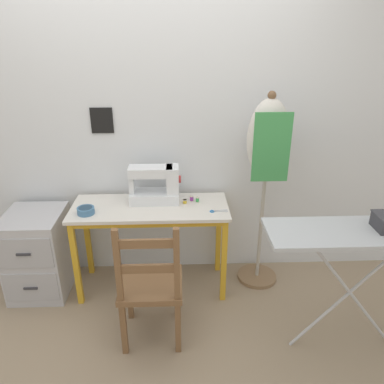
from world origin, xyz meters
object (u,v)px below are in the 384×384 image
at_px(thread_spool_mid_table, 192,198).
at_px(dress_form, 267,152).
at_px(filing_cabinet, 39,253).
at_px(sewing_machine, 157,185).
at_px(thread_spool_near_machine, 185,202).
at_px(scissors, 216,211).
at_px(ironing_board, 361,237).
at_px(wooden_chair, 151,286).
at_px(fabric_bowl, 86,210).
at_px(thread_spool_far_edge, 197,200).

xyz_separation_m(thread_spool_mid_table, dress_form, (0.55, -0.03, 0.37)).
height_order(thread_spool_mid_table, filing_cabinet, thread_spool_mid_table).
xyz_separation_m(sewing_machine, thread_spool_near_machine, (0.21, -0.04, -0.12)).
height_order(scissors, ironing_board, ironing_board).
xyz_separation_m(wooden_chair, filing_cabinet, (-0.90, 0.55, -0.09)).
height_order(fabric_bowl, ironing_board, ironing_board).
relative_size(thread_spool_far_edge, ironing_board, 0.03).
bearing_deg(dress_form, scissors, -156.81).
xyz_separation_m(thread_spool_near_machine, thread_spool_far_edge, (0.10, 0.03, 0.00)).
distance_m(fabric_bowl, thread_spool_near_machine, 0.72).
xyz_separation_m(thread_spool_mid_table, thread_spool_far_edge, (0.04, -0.02, -0.00)).
bearing_deg(fabric_bowl, thread_spool_near_machine, 11.36).
bearing_deg(ironing_board, thread_spool_near_machine, 145.02).
distance_m(fabric_bowl, filing_cabinet, 0.60).
xyz_separation_m(thread_spool_mid_table, filing_cabinet, (-1.19, -0.09, -0.40)).
bearing_deg(ironing_board, filing_cabinet, 162.93).
bearing_deg(thread_spool_near_machine, wooden_chair, -111.22).
relative_size(thread_spool_near_machine, wooden_chair, 0.04).
height_order(thread_spool_far_edge, ironing_board, ironing_board).
relative_size(fabric_bowl, dress_form, 0.08).
bearing_deg(sewing_machine, thread_spool_mid_table, 0.44).
xyz_separation_m(thread_spool_near_machine, wooden_chair, (-0.23, -0.60, -0.31)).
distance_m(thread_spool_near_machine, thread_spool_mid_table, 0.07).
height_order(scissors, wooden_chair, wooden_chair).
height_order(fabric_bowl, thread_spool_far_edge, fabric_bowl).
relative_size(filing_cabinet, dress_form, 0.43).
bearing_deg(wooden_chair, sewing_machine, 87.72).
bearing_deg(wooden_chair, filing_cabinet, 148.62).
height_order(filing_cabinet, dress_form, dress_form).
bearing_deg(thread_spool_near_machine, thread_spool_mid_table, 41.89).
xyz_separation_m(scissors, dress_form, (0.38, 0.16, 0.39)).
distance_m(thread_spool_mid_table, wooden_chair, 0.77).
distance_m(sewing_machine, filing_cabinet, 1.06).
height_order(dress_form, ironing_board, dress_form).
relative_size(fabric_bowl, wooden_chair, 0.13).
distance_m(scissors, filing_cabinet, 1.41).
bearing_deg(filing_cabinet, wooden_chair, -31.38).
bearing_deg(thread_spool_mid_table, sewing_machine, -179.56).
relative_size(thread_spool_mid_table, dress_form, 0.03).
relative_size(fabric_bowl, ironing_board, 0.11).
relative_size(fabric_bowl, scissors, 0.91).
distance_m(wooden_chair, dress_form, 1.24).
distance_m(sewing_machine, wooden_chair, 0.77).
height_order(filing_cabinet, ironing_board, ironing_board).
relative_size(thread_spool_near_machine, filing_cabinet, 0.05).
xyz_separation_m(scissors, ironing_board, (0.79, -0.56, 0.10)).
relative_size(sewing_machine, thread_spool_near_machine, 10.94).
height_order(fabric_bowl, filing_cabinet, fabric_bowl).
bearing_deg(thread_spool_far_edge, fabric_bowl, -168.14).
bearing_deg(filing_cabinet, thread_spool_near_machine, 2.41).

